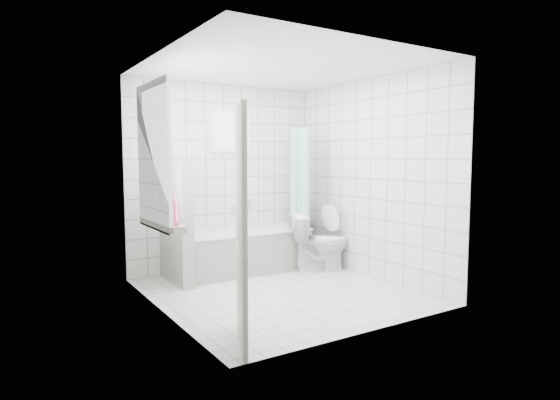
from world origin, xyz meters
TOP-DOWN VIEW (x-y plane):
  - ground at (0.00, 0.00)m, footprint 3.00×3.00m
  - ceiling at (0.00, 0.00)m, footprint 3.00×3.00m
  - wall_back at (0.00, 1.50)m, footprint 2.80×0.02m
  - wall_front at (0.00, -1.50)m, footprint 2.80×0.02m
  - wall_left at (-1.40, 0.00)m, footprint 0.02×3.00m
  - wall_right at (1.40, 0.00)m, footprint 0.02×3.00m
  - window_left at (-1.35, 0.30)m, footprint 0.01×0.90m
  - window_back at (0.10, 1.46)m, footprint 0.50×0.01m
  - window_sill at (-1.31, 0.30)m, footprint 0.18×1.02m
  - door at (-1.09, -1.11)m, footprint 0.35×0.75m
  - bathtub at (0.10, 1.12)m, footprint 1.82×0.77m
  - partition_wall at (-0.88, 1.07)m, footprint 0.15×0.85m
  - tiled_ledge at (1.17, 1.38)m, footprint 0.40×0.24m
  - toilet at (1.03, 0.60)m, footprint 0.89×0.68m
  - curtain_rod at (0.95, 1.10)m, footprint 0.02×0.80m
  - shower_curtain at (0.95, 0.97)m, footprint 0.14×0.48m
  - tub_faucet at (0.20, 1.46)m, footprint 0.18×0.06m
  - sill_bottles at (-1.30, 0.23)m, footprint 0.16×0.74m
  - ledge_bottles at (1.20, 1.34)m, footprint 0.17×0.17m

SIDE VIEW (x-z plane):
  - ground at x=0.00m, z-range 0.00..0.00m
  - tiled_ledge at x=1.17m, z-range 0.00..0.55m
  - bathtub at x=0.10m, z-range 0.00..0.58m
  - toilet at x=1.03m, z-range 0.00..0.80m
  - ledge_bottles at x=1.20m, z-range 0.54..0.81m
  - partition_wall at x=-0.88m, z-range 0.00..1.50m
  - tub_faucet at x=0.20m, z-range 0.82..0.88m
  - window_sill at x=-1.31m, z-range 0.82..0.90m
  - door at x=-1.09m, z-range 0.00..2.00m
  - sill_bottles at x=-1.30m, z-range 0.88..1.22m
  - shower_curtain at x=0.95m, z-range 0.21..1.99m
  - wall_back at x=0.00m, z-range 0.00..2.60m
  - wall_front at x=0.00m, z-range 0.00..2.60m
  - wall_left at x=-1.40m, z-range 0.00..2.60m
  - wall_right at x=1.40m, z-range 0.00..2.60m
  - window_left at x=-1.35m, z-range 0.90..2.30m
  - window_back at x=0.10m, z-range 1.70..2.20m
  - curtain_rod at x=0.95m, z-range 1.99..2.01m
  - ceiling at x=0.00m, z-range 2.60..2.60m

